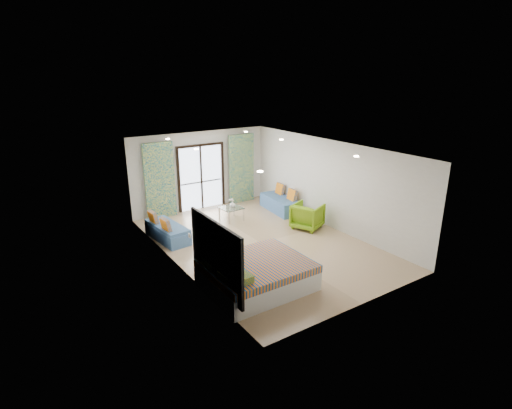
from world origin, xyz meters
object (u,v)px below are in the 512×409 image
coffee_table (231,209)px  armchair (307,215)px  bed (256,275)px  daybed_right (280,203)px  daybed_left (167,231)px

coffee_table → armchair: 2.48m
bed → coffee_table: size_ratio=2.97×
daybed_right → bed: bearing=-126.2°
coffee_table → armchair: size_ratio=0.88×
daybed_right → coffee_table: size_ratio=2.39×
coffee_table → armchair: (1.61, -1.89, 0.04)m
coffee_table → armchair: bearing=-49.5°
daybed_right → armchair: (-0.27, -1.76, 0.16)m
daybed_left → armchair: bearing=-27.3°
bed → daybed_right: (3.60, 3.90, -0.06)m
daybed_left → armchair: 4.24m
bed → coffee_table: bed is taller
coffee_table → daybed_right: bearing=-4.0°
daybed_left → daybed_right: 4.24m
daybed_left → armchair: armchair is taller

